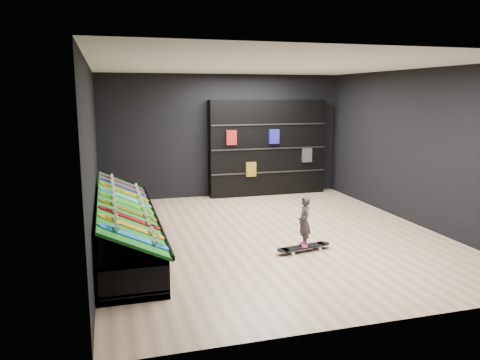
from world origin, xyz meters
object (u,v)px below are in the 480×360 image
object	(u,v)px
back_shelving	(267,148)
child	(304,231)
display_rack	(125,232)
floor_skateboard	(304,249)

from	to	relation	value
back_shelving	child	xyz separation A→B (m)	(-0.88, -4.35, -0.85)
back_shelving	display_rack	bearing A→B (deg)	-137.76
display_rack	floor_skateboard	distance (m)	2.97
display_rack	floor_skateboard	size ratio (longest dim) A/B	4.59
back_shelving	child	bearing A→B (deg)	-101.46
floor_skateboard	child	world-z (taller)	child
back_shelving	floor_skateboard	xyz separation A→B (m)	(-0.88, -4.35, -1.14)
floor_skateboard	child	xyz separation A→B (m)	(0.00, 0.00, 0.29)
child	display_rack	bearing A→B (deg)	-104.35
floor_skateboard	child	bearing A→B (deg)	0.00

